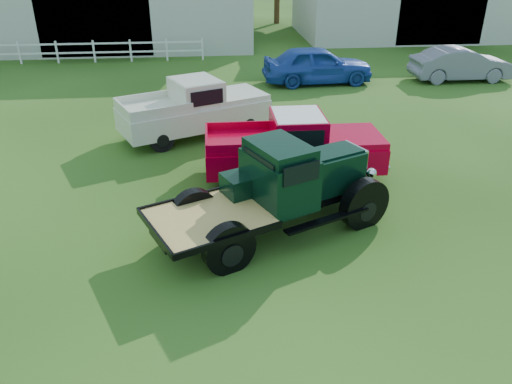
{
  "coord_description": "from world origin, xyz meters",
  "views": [
    {
      "loc": [
        -0.79,
        -8.93,
        6.27
      ],
      "look_at": [
        0.2,
        1.2,
        1.05
      ],
      "focal_mm": 35.0,
      "sensor_mm": 36.0,
      "label": 1
    }
  ],
  "objects_px": {
    "red_pickup": "(293,146)",
    "white_pickup": "(194,108)",
    "vintage_flatbed": "(275,189)",
    "misc_car_grey": "(461,64)",
    "misc_car_blue": "(317,65)"
  },
  "relations": [
    {
      "from": "vintage_flatbed",
      "to": "red_pickup",
      "type": "height_order",
      "value": "vintage_flatbed"
    },
    {
      "from": "vintage_flatbed",
      "to": "red_pickup",
      "type": "relative_size",
      "value": 1.07
    },
    {
      "from": "white_pickup",
      "to": "vintage_flatbed",
      "type": "bearing_deg",
      "value": -97.93
    },
    {
      "from": "red_pickup",
      "to": "white_pickup",
      "type": "distance_m",
      "value": 4.68
    },
    {
      "from": "red_pickup",
      "to": "white_pickup",
      "type": "height_order",
      "value": "white_pickup"
    },
    {
      "from": "red_pickup",
      "to": "misc_car_grey",
      "type": "xyz_separation_m",
      "value": [
        9.87,
        10.05,
        -0.17
      ]
    },
    {
      "from": "white_pickup",
      "to": "misc_car_blue",
      "type": "distance_m",
      "value": 8.68
    },
    {
      "from": "vintage_flatbed",
      "to": "misc_car_grey",
      "type": "distance_m",
      "value": 16.93
    },
    {
      "from": "vintage_flatbed",
      "to": "misc_car_grey",
      "type": "height_order",
      "value": "vintage_flatbed"
    },
    {
      "from": "red_pickup",
      "to": "misc_car_blue",
      "type": "distance_m",
      "value": 10.62
    },
    {
      "from": "vintage_flatbed",
      "to": "white_pickup",
      "type": "height_order",
      "value": "vintage_flatbed"
    },
    {
      "from": "misc_car_blue",
      "to": "misc_car_grey",
      "type": "xyz_separation_m",
      "value": [
        7.01,
        -0.17,
        -0.09
      ]
    },
    {
      "from": "misc_car_blue",
      "to": "red_pickup",
      "type": "bearing_deg",
      "value": 161.39
    },
    {
      "from": "misc_car_grey",
      "to": "misc_car_blue",
      "type": "bearing_deg",
      "value": 88.45
    },
    {
      "from": "vintage_flatbed",
      "to": "misc_car_grey",
      "type": "bearing_deg",
      "value": 25.66
    }
  ]
}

